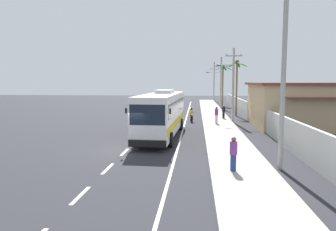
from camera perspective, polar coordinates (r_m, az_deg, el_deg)
The scene contains 16 objects.
ground_plane at distance 21.12m, azimuth -7.33°, elevation -6.07°, with size 160.00×160.00×0.00m, color #28282D.
sidewalk_kerb at distance 30.55m, azimuth 9.41°, elevation -2.18°, with size 3.20×90.00×0.14m, color #A8A399.
lane_markings at distance 35.35m, azimuth 1.08°, elevation -1.09°, with size 3.43×71.12×0.01m.
boundary_wall at distance 34.86m, azimuth 15.19°, elevation 0.27°, with size 0.24×60.00×2.03m, color #B2B2AD.
coach_bus_foreground at distance 25.75m, azimuth -1.06°, elevation 0.56°, with size 3.26×12.52×3.74m.
motorcycle_beside_bus at distance 35.06m, azimuth 4.22°, elevation -0.12°, with size 0.56×1.96×1.56m.
pedestrian_near_kerb at distance 37.71m, azimuth 9.96°, elevation 0.74°, with size 0.36×0.36×1.58m.
pedestrian_midwalk at distance 15.68m, azimuth 11.69°, elevation -6.64°, with size 0.36×0.36×1.67m.
pedestrian_far_walk at distance 32.94m, azimuth 8.71°, elevation 0.15°, with size 0.36×0.36×1.74m.
utility_pole_nearest at distance 16.77m, azimuth 20.14°, elevation 9.15°, with size 2.02×0.24×10.49m.
utility_pole_mid at distance 35.08m, azimuth 11.55°, elevation 5.77°, with size 2.77×0.24×8.00m.
utility_pole_far at distance 53.69m, azimuth 9.41°, elevation 6.15°, with size 3.74×0.24×8.48m.
utility_pole_distant at distance 72.34m, azimuth 8.28°, elevation 6.18°, with size 2.10×0.24×8.83m.
palm_nearest at distance 41.80m, azimuth 12.28°, elevation 7.10°, with size 2.55×2.65×7.19m.
palm_second at distance 59.33m, azimuth 9.84°, elevation 7.22°, with size 3.27×3.36×7.50m.
roadside_building at distance 34.14m, azimuth 24.70°, elevation 1.78°, with size 11.94×9.94×4.35m.
Camera 1 is at (4.50, -20.15, 4.45)m, focal length 33.89 mm.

